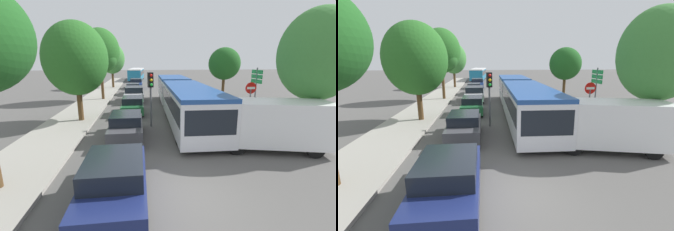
# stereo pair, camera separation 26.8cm
# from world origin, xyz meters

# --- Properties ---
(ground_plane) EXTENTS (200.00, 200.00, 0.00)m
(ground_plane) POSITION_xyz_m (0.00, 0.00, 0.00)
(ground_plane) COLOR #565451
(kerb_strip_left) EXTENTS (3.20, 53.74, 0.14)m
(kerb_strip_left) POSITION_xyz_m (-5.99, 21.87, 0.07)
(kerb_strip_left) COLOR #9E998E
(kerb_strip_left) RESTS_ON ground
(articulated_bus) EXTENTS (3.07, 17.16, 2.54)m
(articulated_bus) POSITION_xyz_m (1.89, 11.16, 1.46)
(articulated_bus) COLOR silver
(articulated_bus) RESTS_ON ground
(city_bus_rear) EXTENTS (3.40, 11.67, 2.48)m
(city_bus_rear) POSITION_xyz_m (-1.87, 43.74, 1.43)
(city_bus_rear) COLOR teal
(city_bus_rear) RESTS_ON ground
(queued_car_navy) EXTENTS (1.76, 4.14, 1.44)m
(queued_car_navy) POSITION_xyz_m (-2.06, -0.01, 0.73)
(queued_car_navy) COLOR navy
(queued_car_navy) RESTS_ON ground
(queued_car_graphite) EXTENTS (1.70, 3.99, 1.39)m
(queued_car_graphite) POSITION_xyz_m (-2.04, 5.71, 0.70)
(queued_car_graphite) COLOR #47474C
(queued_car_graphite) RESTS_ON ground
(queued_car_green) EXTENTS (1.66, 3.90, 1.36)m
(queued_car_green) POSITION_xyz_m (-1.86, 11.54, 0.69)
(queued_car_green) COLOR #236638
(queued_car_green) RESTS_ON ground
(queued_car_silver) EXTENTS (1.88, 4.43, 1.54)m
(queued_car_silver) POSITION_xyz_m (-1.85, 17.15, 0.78)
(queued_car_silver) COLOR #B7BABF
(queued_car_silver) RESTS_ON ground
(queued_car_white) EXTENTS (1.66, 3.90, 1.35)m
(queued_car_white) POSITION_xyz_m (-2.11, 22.51, 0.69)
(queued_car_white) COLOR white
(queued_car_white) RESTS_ON ground
(queued_car_blue) EXTENTS (1.81, 4.27, 1.48)m
(queued_car_blue) POSITION_xyz_m (-1.80, 28.65, 0.75)
(queued_car_blue) COLOR #284799
(queued_car_blue) RESTS_ON ground
(white_van) EXTENTS (5.32, 3.07, 2.31)m
(white_van) POSITION_xyz_m (4.93, 3.27, 1.24)
(white_van) COLOR white
(white_van) RESTS_ON ground
(traffic_light) EXTENTS (0.37, 0.39, 3.40)m
(traffic_light) POSITION_xyz_m (-0.61, 7.78, 2.50)
(traffic_light) COLOR #56595E
(traffic_light) RESTS_ON ground
(no_entry_sign) EXTENTS (0.70, 0.08, 2.82)m
(no_entry_sign) POSITION_xyz_m (5.46, 6.91, 1.88)
(no_entry_sign) COLOR #56595E
(no_entry_sign) RESTS_ON ground
(direction_sign_post) EXTENTS (0.12, 1.40, 3.60)m
(direction_sign_post) POSITION_xyz_m (7.29, 9.70, 2.57)
(direction_sign_post) COLOR #56595E
(direction_sign_post) RESTS_ON ground
(tree_left_mid) EXTENTS (4.08, 4.08, 6.57)m
(tree_left_mid) POSITION_xyz_m (-5.31, 9.49, 4.20)
(tree_left_mid) COLOR #51381E
(tree_left_mid) RESTS_ON ground
(tree_left_far) EXTENTS (3.95, 3.95, 7.32)m
(tree_left_far) POSITION_xyz_m (-5.09, 18.29, 4.95)
(tree_left_far) COLOR #51381E
(tree_left_far) RESTS_ON ground
(tree_left_distant) EXTENTS (3.81, 3.81, 6.69)m
(tree_left_distant) POSITION_xyz_m (-5.30, 29.35, 4.42)
(tree_left_distant) COLOR #51381E
(tree_left_distant) RESTS_ON ground
(tree_right_near) EXTENTS (3.77, 3.77, 6.64)m
(tree_right_near) POSITION_xyz_m (7.53, 4.42, 4.36)
(tree_right_near) COLOR #51381E
(tree_right_near) RESTS_ON ground
(tree_right_mid) EXTENTS (3.25, 3.25, 5.44)m
(tree_right_mid) POSITION_xyz_m (7.50, 16.88, 3.78)
(tree_right_mid) COLOR #51381E
(tree_right_mid) RESTS_ON ground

